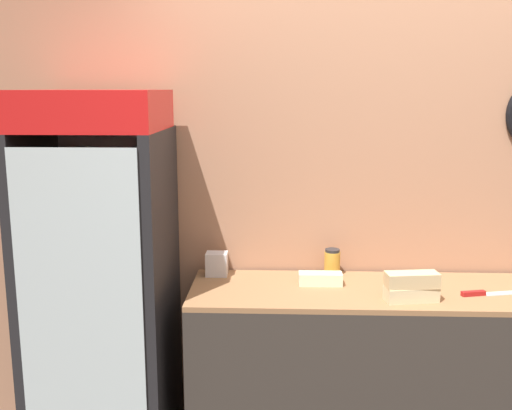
{
  "coord_description": "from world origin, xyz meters",
  "views": [
    {
      "loc": [
        -0.55,
        -1.94,
        1.83
      ],
      "look_at": [
        -0.66,
        0.86,
        1.28
      ],
      "focal_mm": 42.0,
      "sensor_mm": 36.0,
      "label": 1
    }
  ],
  "objects_px": {
    "condiment_jar": "(332,262)",
    "napkin_dispenser": "(217,264)",
    "sandwich_stack_bottom": "(411,294)",
    "sandwich_stack_middle": "(412,280)",
    "chefs_knife": "(486,293)",
    "sandwich_flat_right": "(320,279)",
    "beverage_cooler": "(104,265)"
  },
  "relations": [
    {
      "from": "condiment_jar",
      "to": "napkin_dispenser",
      "type": "height_order",
      "value": "condiment_jar"
    },
    {
      "from": "sandwich_stack_bottom",
      "to": "sandwich_stack_middle",
      "type": "distance_m",
      "value": 0.07
    },
    {
      "from": "chefs_knife",
      "to": "napkin_dispenser",
      "type": "height_order",
      "value": "napkin_dispenser"
    },
    {
      "from": "sandwich_flat_right",
      "to": "condiment_jar",
      "type": "distance_m",
      "value": 0.18
    },
    {
      "from": "sandwich_stack_bottom",
      "to": "chefs_knife",
      "type": "distance_m",
      "value": 0.38
    },
    {
      "from": "chefs_knife",
      "to": "sandwich_stack_bottom",
      "type": "bearing_deg",
      "value": -165.42
    },
    {
      "from": "chefs_knife",
      "to": "beverage_cooler",
      "type": "bearing_deg",
      "value": 178.15
    },
    {
      "from": "sandwich_stack_bottom",
      "to": "condiment_jar",
      "type": "height_order",
      "value": "condiment_jar"
    },
    {
      "from": "beverage_cooler",
      "to": "condiment_jar",
      "type": "height_order",
      "value": "beverage_cooler"
    },
    {
      "from": "beverage_cooler",
      "to": "sandwich_stack_bottom",
      "type": "xyz_separation_m",
      "value": [
        1.45,
        -0.16,
        -0.07
      ]
    },
    {
      "from": "sandwich_flat_right",
      "to": "beverage_cooler",
      "type": "bearing_deg",
      "value": -176.9
    },
    {
      "from": "beverage_cooler",
      "to": "sandwich_stack_middle",
      "type": "distance_m",
      "value": 1.46
    },
    {
      "from": "beverage_cooler",
      "to": "chefs_knife",
      "type": "distance_m",
      "value": 1.83
    },
    {
      "from": "sandwich_stack_bottom",
      "to": "chefs_knife",
      "type": "bearing_deg",
      "value": 14.58
    },
    {
      "from": "sandwich_stack_bottom",
      "to": "condiment_jar",
      "type": "xyz_separation_m",
      "value": [
        -0.33,
        0.37,
        0.03
      ]
    },
    {
      "from": "sandwich_flat_right",
      "to": "napkin_dispenser",
      "type": "xyz_separation_m",
      "value": [
        -0.53,
        0.13,
        0.03
      ]
    },
    {
      "from": "sandwich_stack_middle",
      "to": "napkin_dispenser",
      "type": "bearing_deg",
      "value": 159.56
    },
    {
      "from": "sandwich_stack_bottom",
      "to": "sandwich_flat_right",
      "type": "height_order",
      "value": "sandwich_stack_bottom"
    },
    {
      "from": "sandwich_stack_middle",
      "to": "condiment_jar",
      "type": "xyz_separation_m",
      "value": [
        -0.33,
        0.37,
        -0.03
      ]
    },
    {
      "from": "chefs_knife",
      "to": "condiment_jar",
      "type": "bearing_deg",
      "value": 158.39
    },
    {
      "from": "sandwich_stack_bottom",
      "to": "sandwich_flat_right",
      "type": "distance_m",
      "value": 0.45
    },
    {
      "from": "sandwich_flat_right",
      "to": "chefs_knife",
      "type": "distance_m",
      "value": 0.78
    },
    {
      "from": "beverage_cooler",
      "to": "napkin_dispenser",
      "type": "height_order",
      "value": "beverage_cooler"
    },
    {
      "from": "beverage_cooler",
      "to": "sandwich_stack_middle",
      "type": "xyz_separation_m",
      "value": [
        1.45,
        -0.16,
        -0.01
      ]
    },
    {
      "from": "beverage_cooler",
      "to": "chefs_knife",
      "type": "bearing_deg",
      "value": -1.85
    },
    {
      "from": "beverage_cooler",
      "to": "sandwich_flat_right",
      "type": "bearing_deg",
      "value": 3.1
    },
    {
      "from": "sandwich_flat_right",
      "to": "napkin_dispenser",
      "type": "bearing_deg",
      "value": 165.93
    },
    {
      "from": "sandwich_stack_bottom",
      "to": "napkin_dispenser",
      "type": "height_order",
      "value": "napkin_dispenser"
    },
    {
      "from": "sandwich_stack_bottom",
      "to": "condiment_jar",
      "type": "bearing_deg",
      "value": 131.31
    },
    {
      "from": "sandwich_stack_middle",
      "to": "chefs_knife",
      "type": "distance_m",
      "value": 0.39
    },
    {
      "from": "beverage_cooler",
      "to": "sandwich_stack_bottom",
      "type": "bearing_deg",
      "value": -6.08
    },
    {
      "from": "sandwich_flat_right",
      "to": "chefs_knife",
      "type": "xyz_separation_m",
      "value": [
        0.77,
        -0.12,
        -0.02
      ]
    }
  ]
}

